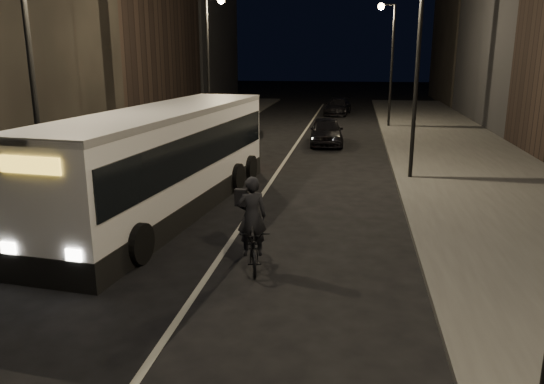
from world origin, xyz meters
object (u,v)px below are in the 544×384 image
at_px(cyclist_on_bicycle, 253,238).
at_px(car_mid, 244,124).
at_px(car_far, 338,107).
at_px(streetlight_left_far, 212,48).
at_px(car_near, 326,131).
at_px(streetlight_right_mid, 412,45).
at_px(streetlight_left_near, 37,42).
at_px(city_bus, 166,156).
at_px(streetlight_right_far, 389,48).

relative_size(cyclist_on_bicycle, car_mid, 0.52).
xyz_separation_m(car_mid, car_far, (5.40, 12.74, -0.06)).
bearing_deg(streetlight_left_far, car_near, -13.45).
bearing_deg(streetlight_right_mid, streetlight_left_near, -143.12).
xyz_separation_m(city_bus, car_mid, (-0.89, 16.52, -1.09)).
distance_m(streetlight_right_far, car_far, 9.61).
relative_size(streetlight_right_far, cyclist_on_bicycle, 3.50).
relative_size(streetlight_right_mid, streetlight_left_near, 1.00).
xyz_separation_m(streetlight_left_near, car_mid, (1.73, 18.87, -4.62)).
xyz_separation_m(streetlight_left_near, car_far, (7.13, 31.61, -4.68)).
bearing_deg(car_far, streetlight_right_far, -59.26).
height_order(streetlight_right_mid, car_near, streetlight_right_mid).
relative_size(streetlight_right_far, car_near, 1.81).
distance_m(car_near, car_mid, 5.88).
xyz_separation_m(cyclist_on_bicycle, car_far, (0.82, 33.58, -0.10)).
relative_size(car_near, car_far, 0.96).
relative_size(city_bus, car_far, 2.72).
relative_size(streetlight_right_far, car_far, 1.74).
bearing_deg(streetlight_right_mid, car_mid, 129.40).
relative_size(streetlight_right_mid, cyclist_on_bicycle, 3.50).
distance_m(car_near, car_far, 15.29).
relative_size(city_bus, cyclist_on_bicycle, 5.47).
height_order(streetlight_left_far, car_mid, streetlight_left_far).
bearing_deg(car_far, streetlight_left_near, -96.88).
xyz_separation_m(car_near, car_mid, (-5.29, 2.55, -0.03)).
height_order(streetlight_right_mid, car_mid, streetlight_right_mid).
bearing_deg(car_far, city_bus, -92.93).
bearing_deg(car_mid, city_bus, 87.37).
relative_size(streetlight_left_far, car_near, 1.81).
bearing_deg(city_bus, streetlight_left_near, -131.99).
relative_size(streetlight_right_mid, streetlight_left_far, 1.00).
bearing_deg(streetlight_right_far, car_far, 114.92).
bearing_deg(streetlight_left_far, car_far, 62.36).
bearing_deg(cyclist_on_bicycle, streetlight_right_far, 66.85).
distance_m(streetlight_right_far, streetlight_left_near, 26.26).
bearing_deg(car_mid, car_near, 148.52).
bearing_deg(streetlight_left_far, cyclist_on_bicycle, -72.47).
bearing_deg(cyclist_on_bicycle, car_far, 74.97).
bearing_deg(cyclist_on_bicycle, car_near, 74.12).
bearing_deg(streetlight_right_far, streetlight_left_far, -150.64).
bearing_deg(cyclist_on_bicycle, car_mid, 88.75).
xyz_separation_m(city_bus, cyclist_on_bicycle, (3.68, -4.32, -1.06)).
relative_size(cyclist_on_bicycle, car_far, 0.50).
relative_size(streetlight_right_mid, car_far, 1.74).
relative_size(streetlight_left_near, city_bus, 0.64).
height_order(cyclist_on_bicycle, car_near, cyclist_on_bicycle).
bearing_deg(streetlight_left_near, car_near, 66.71).
distance_m(streetlight_left_near, car_mid, 19.51).
bearing_deg(car_far, cyclist_on_bicycle, -85.58).
distance_m(city_bus, cyclist_on_bicycle, 5.77).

